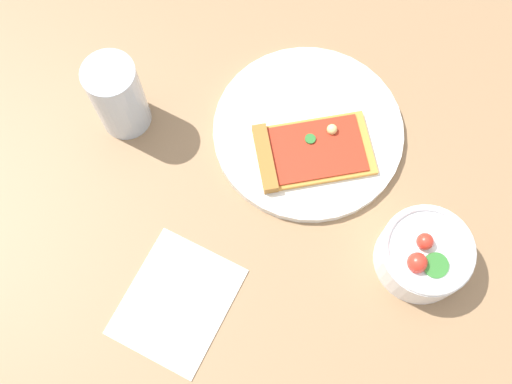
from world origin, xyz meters
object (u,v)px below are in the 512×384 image
soda_glass (119,98)px  salad_bowl (424,254)px  pizza_slice_main (306,152)px  plate (308,131)px  paper_napkin (177,301)px

soda_glass → salad_bowl: bearing=13.2°
pizza_slice_main → plate: bearing=124.1°
soda_glass → paper_napkin: size_ratio=0.80×
paper_napkin → salad_bowl: bearing=50.7°
pizza_slice_main → salad_bowl: salad_bowl is taller
plate → salad_bowl: (0.23, -0.05, 0.03)m
salad_bowl → plate: bearing=167.9°
plate → paper_napkin: plate is taller
pizza_slice_main → paper_napkin: (0.00, -0.27, -0.02)m
plate → soda_glass: size_ratio=2.16×
pizza_slice_main → salad_bowl: 0.21m
paper_napkin → pizza_slice_main: bearing=90.7°
plate → soda_glass: bearing=-144.5°
plate → salad_bowl: size_ratio=2.28×
soda_glass → plate: bearing=35.5°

